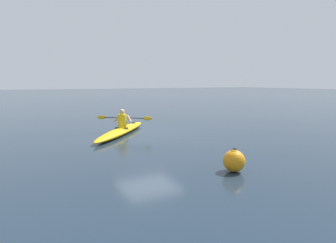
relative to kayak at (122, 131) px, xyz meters
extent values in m
plane|color=#1E2D3D|center=(-1.17, 0.12, -0.14)|extent=(160.00, 160.00, 0.00)
ellipsoid|color=#EAB214|center=(0.00, 0.00, 0.00)|extent=(3.75, 4.26, 0.27)
torus|color=black|center=(0.00, 0.00, 0.11)|extent=(0.81, 0.81, 0.04)
cylinder|color=black|center=(-0.98, -1.16, 0.12)|extent=(0.18, 0.18, 0.02)
cylinder|color=yellow|center=(-0.06, -0.07, 0.41)|extent=(0.36, 0.36, 0.55)
sphere|color=tan|center=(-0.06, -0.07, 0.79)|extent=(0.21, 0.21, 0.21)
cylinder|color=black|center=(-0.19, -0.23, 0.51)|extent=(1.60, 1.36, 0.03)
ellipsoid|color=gold|center=(0.60, -0.89, 0.51)|extent=(0.33, 0.29, 0.17)
ellipsoid|color=gold|center=(-0.98, 0.44, 0.51)|extent=(0.33, 0.29, 0.17)
cylinder|color=tan|center=(0.10, -0.31, 0.48)|extent=(0.32, 0.16, 0.34)
cylinder|color=tan|center=(-0.33, 0.04, 0.48)|extent=(0.20, 0.31, 0.34)
sphere|color=orange|center=(-0.67, 6.21, 0.13)|extent=(0.54, 0.54, 0.54)
torus|color=#333338|center=(-0.67, 6.21, 0.43)|extent=(0.12, 0.12, 0.02)
camera|label=1|loc=(3.97, 11.46, 2.03)|focal=31.07mm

